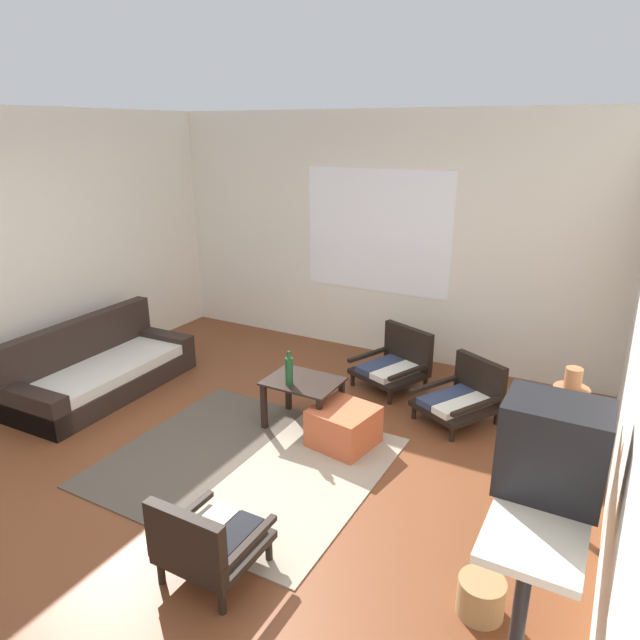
# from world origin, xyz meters

# --- Properties ---
(ground_plane) EXTENTS (7.80, 7.80, 0.00)m
(ground_plane) POSITION_xyz_m (0.00, 0.00, 0.00)
(ground_plane) COLOR brown
(far_wall_with_window) EXTENTS (5.60, 0.13, 2.70)m
(far_wall_with_window) POSITION_xyz_m (0.00, 3.06, 1.35)
(far_wall_with_window) COLOR silver
(far_wall_with_window) RESTS_ON ground
(area_rug) EXTENTS (2.04, 1.88, 0.01)m
(area_rug) POSITION_xyz_m (0.08, 0.32, 0.01)
(area_rug) COLOR #4C4238
(area_rug) RESTS_ON ground
(couch) EXTENTS (0.82, 1.84, 0.71)m
(couch) POSITION_xyz_m (-1.94, 0.68, 0.21)
(couch) COLOR black
(couch) RESTS_ON ground
(coffee_table) EXTENTS (0.63, 0.48, 0.44)m
(coffee_table) POSITION_xyz_m (0.19, 1.04, 0.35)
(coffee_table) COLOR black
(coffee_table) RESTS_ON ground
(armchair_by_window) EXTENTS (0.79, 0.78, 0.59)m
(armchair_by_window) POSITION_xyz_m (0.58, 2.21, 0.25)
(armchair_by_window) COLOR black
(armchair_by_window) RESTS_ON ground
(armchair_striped_foreground) EXTENTS (0.53, 0.54, 0.57)m
(armchair_striped_foreground) POSITION_xyz_m (0.61, -0.78, 0.27)
(armchair_striped_foreground) COLOR black
(armchair_striped_foreground) RESTS_ON ground
(armchair_corner) EXTENTS (0.79, 0.82, 0.54)m
(armchair_corner) POSITION_xyz_m (1.37, 1.84, 0.23)
(armchair_corner) COLOR black
(armchair_corner) RESTS_ON ground
(ottoman_orange) EXTENTS (0.54, 0.54, 0.33)m
(ottoman_orange) POSITION_xyz_m (0.64, 0.93, 0.17)
(ottoman_orange) COLOR #BC5633
(ottoman_orange) RESTS_ON ground
(console_shelf) EXTENTS (0.40, 1.76, 0.92)m
(console_shelf) POSITION_xyz_m (2.30, -0.04, 0.81)
(console_shelf) COLOR beige
(console_shelf) RESTS_ON ground
(crt_television) EXTENTS (0.45, 0.33, 0.45)m
(crt_television) POSITION_xyz_m (2.30, -0.34, 1.14)
(crt_television) COLOR black
(crt_television) RESTS_ON console_shelf
(clay_vase) EXTENTS (0.20, 0.20, 0.31)m
(clay_vase) POSITION_xyz_m (2.30, 0.46, 1.03)
(clay_vase) COLOR #935B38
(clay_vase) RESTS_ON console_shelf
(glass_bottle) EXTENTS (0.07, 0.07, 0.30)m
(glass_bottle) POSITION_xyz_m (0.13, 0.91, 0.57)
(glass_bottle) COLOR #194723
(glass_bottle) RESTS_ON coffee_table
(wicker_basket) EXTENTS (0.26, 0.26, 0.21)m
(wicker_basket) POSITION_xyz_m (2.06, -0.26, 0.11)
(wicker_basket) COLOR #9E7A4C
(wicker_basket) RESTS_ON ground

